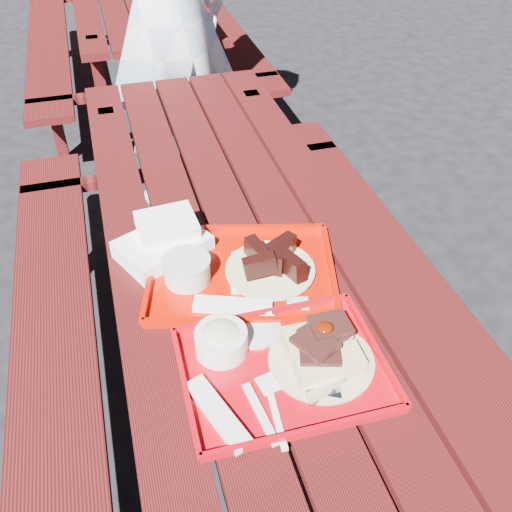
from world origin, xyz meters
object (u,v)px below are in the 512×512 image
at_px(picnic_table_near, 242,291).
at_px(picnic_table_far, 134,14).
at_px(person, 167,17).
at_px(far_tray, 238,272).
at_px(near_tray, 280,356).

distance_m(picnic_table_near, picnic_table_far, 2.80).
relative_size(picnic_table_near, person, 1.27).
distance_m(picnic_table_far, person, 1.43).
xyz_separation_m(far_tray, person, (0.08, 1.57, 0.17)).
relative_size(picnic_table_far, person, 1.27).
height_order(picnic_table_near, far_tray, far_tray).
xyz_separation_m(picnic_table_far, far_tray, (-0.05, -2.95, 0.21)).
bearing_deg(person, far_tray, 67.15).
relative_size(picnic_table_far, near_tray, 5.34).
xyz_separation_m(picnic_table_near, near_tray, (-0.03, -0.45, 0.22)).
relative_size(near_tray, person, 0.24).
distance_m(picnic_table_near, near_tray, 0.50).
bearing_deg(picnic_table_far, near_tray, -90.54).
distance_m(near_tray, person, 1.88).
height_order(picnic_table_far, person, person).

